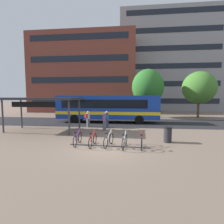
{
  "coord_description": "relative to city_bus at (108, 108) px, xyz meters",
  "views": [
    {
      "loc": [
        1.47,
        -9.93,
        3.05
      ],
      "look_at": [
        -0.15,
        4.8,
        1.74
      ],
      "focal_mm": 27.44,
      "sensor_mm": 36.0,
      "label": 1
    }
  ],
  "objects": [
    {
      "name": "parked_bicycle_red_1",
      "position": [
        0.38,
        -10.11,
        -1.39
      ],
      "size": [
        0.52,
        1.72,
        0.99
      ],
      "rotation": [
        0.0,
        0.0,
        1.51
      ],
      "color": "black",
      "rests_on": "ground"
    },
    {
      "name": "transit_shelter",
      "position": [
        -5.07,
        -6.03,
        1.03
      ],
      "size": [
        6.92,
        3.48,
        2.99
      ],
      "rotation": [
        0.0,
        0.0,
        -0.05
      ],
      "color": "#38383D",
      "rests_on": "ground"
    },
    {
      "name": "street_tree_1",
      "position": [
        12.57,
        6.0,
        2.62
      ],
      "size": [
        4.73,
        4.73,
        6.74
      ],
      "color": "brown",
      "rests_on": "ground"
    },
    {
      "name": "bus_lane_asphalt",
      "position": [
        1.23,
        0.0,
        -1.77
      ],
      "size": [
        80.0,
        7.2,
        0.01
      ],
      "primitive_type": "cube",
      "color": "#232326",
      "rests_on": "ground"
    },
    {
      "name": "trash_bin",
      "position": [
        5.19,
        -8.67,
        -1.26
      ],
      "size": [
        0.55,
        0.55,
        1.03
      ],
      "color": "#232328",
      "rests_on": "ground"
    },
    {
      "name": "street_tree_0",
      "position": [
        5.16,
        5.37,
        2.75
      ],
      "size": [
        4.6,
        4.6,
        7.1
      ],
      "color": "brown",
      "rests_on": "ground"
    },
    {
      "name": "parked_bicycle_silver_3",
      "position": [
        2.35,
        -10.21,
        -1.39
      ],
      "size": [
        0.52,
        1.71,
        0.99
      ],
      "rotation": [
        0.0,
        0.0,
        1.44
      ],
      "color": "black",
      "rests_on": "ground"
    },
    {
      "name": "parked_bicycle_silver_2",
      "position": [
        1.36,
        -9.98,
        -1.39
      ],
      "size": [
        0.58,
        1.69,
        0.99
      ],
      "rotation": [
        0.0,
        0.0,
        1.34
      ],
      "color": "black",
      "rests_on": "ground"
    },
    {
      "name": "commuter_olive_pack_2",
      "position": [
        0.34,
        -3.74,
        -0.82
      ],
      "size": [
        0.61,
        0.54,
        1.67
      ],
      "rotation": [
        0.0,
        0.0,
        0.57
      ],
      "color": "#2D3851",
      "rests_on": "ground"
    },
    {
      "name": "bike_rack",
      "position": [
        1.39,
        -10.1,
        -1.68
      ],
      "size": [
        5.02,
        0.36,
        0.7
      ],
      "rotation": [
        0.0,
        0.0,
        -0.06
      ],
      "color": "#47474C",
      "rests_on": "ground"
    },
    {
      "name": "parked_bicycle_purple_0",
      "position": [
        -0.65,
        -9.91,
        -1.39
      ],
      "size": [
        0.52,
        1.72,
        0.99
      ],
      "rotation": [
        0.0,
        0.0,
        1.57
      ],
      "color": "black",
      "rests_on": "ground"
    },
    {
      "name": "commuter_red_pack_1",
      "position": [
        -1.6,
        -3.56,
        -0.83
      ],
      "size": [
        0.57,
        0.6,
        1.64
      ],
      "rotation": [
        0.0,
        0.0,
        0.87
      ],
      "color": "#565660",
      "rests_on": "ground"
    },
    {
      "name": "ground",
      "position": [
        1.23,
        -10.38,
        -1.78
      ],
      "size": [
        200.0,
        200.0,
        0.0
      ],
      "primitive_type": "plane",
      "color": "#7A6656"
    },
    {
      "name": "commuter_teal_pack_0",
      "position": [
        0.41,
        -5.25,
        -0.78
      ],
      "size": [
        0.6,
        0.47,
        1.73
      ],
      "rotation": [
        0.0,
        0.0,
        3.49
      ],
      "color": "#565660",
      "rests_on": "ground"
    },
    {
      "name": "building_left_wing",
      "position": [
        -7.06,
        16.86,
        6.0
      ],
      "size": [
        21.02,
        11.67,
        15.55
      ],
      "color": "brown",
      "rests_on": "ground"
    },
    {
      "name": "city_bus",
      "position": [
        0.0,
        0.0,
        0.0
      ],
      "size": [
        12.04,
        2.66,
        3.2
      ],
      "rotation": [
        0.0,
        0.0,
        -0.01
      ],
      "color": "#14389E",
      "rests_on": "ground"
    },
    {
      "name": "building_right_wing",
      "position": [
        11.21,
        22.1,
        9.14
      ],
      "size": [
        21.85,
        10.19,
        21.83
      ],
      "color": "gray",
      "rests_on": "ground"
    },
    {
      "name": "parked_bicycle_red_4",
      "position": [
        3.36,
        -10.12,
        -1.39
      ],
      "size": [
        0.52,
        1.72,
        0.99
      ],
      "rotation": [
        0.0,
        0.0,
        1.5
      ],
      "color": "black",
      "rests_on": "ground"
    }
  ]
}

